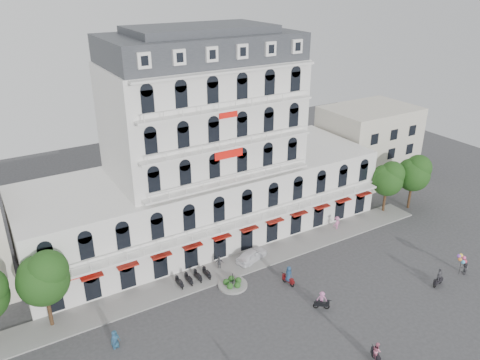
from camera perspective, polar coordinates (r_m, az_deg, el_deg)
name	(u,v)px	position (r m, az deg, el deg)	size (l,w,h in m)	color
ground	(288,308)	(49.30, 5.87, -15.22)	(120.00, 120.00, 0.00)	#38383A
sidewalk	(242,264)	(55.21, 0.26, -10.16)	(53.00, 4.00, 0.16)	gray
main_building	(204,160)	(57.61, -4.36, 2.41)	(45.00, 15.00, 25.80)	silver
flank_building_east	(367,144)	(77.59, 15.24, 4.25)	(14.00, 10.00, 12.00)	beige
traffic_island	(233,284)	(51.76, -0.90, -12.55)	(3.20, 3.20, 1.60)	gray
parked_scooter_row	(194,282)	(52.70, -5.69, -12.27)	(4.40, 1.80, 1.10)	black
tree_west_inner	(43,276)	(47.09, -22.87, -10.78)	(4.76, 4.76, 8.25)	#382314
tree_east_inner	(388,178)	(67.47, 17.58, 0.26)	(4.40, 4.37, 7.57)	#382314
tree_east_outer	(414,172)	(69.67, 20.44, 0.90)	(4.65, 4.65, 8.05)	#382314
parked_car	(252,255)	(55.57, 1.45, -9.11)	(1.74, 4.33, 1.48)	white
rider_southwest	(377,352)	(44.58, 16.32, -19.49)	(0.89, 1.62, 2.11)	black
rider_east	(289,275)	(51.71, 5.94, -11.49)	(0.76, 1.69, 2.30)	maroon
rider_northeast	(439,277)	(55.60, 23.09, -10.82)	(1.70, 0.58, 2.23)	black
rider_center	(322,300)	(48.99, 9.94, -14.20)	(1.44, 1.17, 2.05)	black
pedestrian_left	(115,339)	(45.78, -14.99, -18.22)	(0.88, 0.57, 1.80)	navy
pedestrian_mid	(219,263)	(54.04, -2.54, -10.07)	(0.98, 0.41, 1.66)	#4F5056
pedestrian_right	(337,223)	(62.90, 11.70, -5.18)	(1.23, 0.71, 1.91)	#C86A9E
pedestrian_far	(115,340)	(45.66, -15.04, -18.32)	(0.68, 0.44, 1.86)	navy
balloon_vendor	(464,264)	(58.56, 25.61, -9.26)	(1.46, 1.34, 2.45)	#4F4D54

